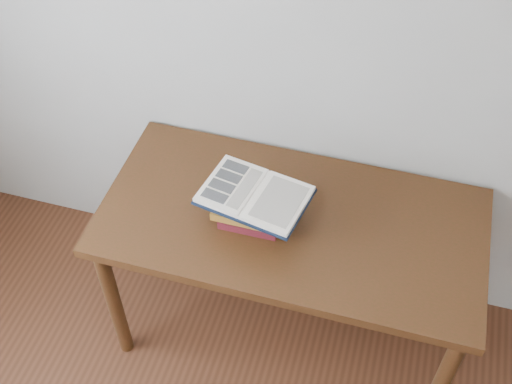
% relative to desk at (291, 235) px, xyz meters
% --- Properties ---
extents(desk, '(1.41, 0.71, 0.76)m').
position_rel_desk_xyz_m(desk, '(0.00, 0.00, 0.00)').
color(desk, '#482212').
rests_on(desk, ground).
extents(book_stack, '(0.24, 0.19, 0.12)m').
position_rel_desk_xyz_m(book_stack, '(-0.14, -0.04, 0.16)').
color(book_stack, maroon).
rests_on(book_stack, desk).
extents(open_book, '(0.41, 0.32, 0.03)m').
position_rel_desk_xyz_m(open_book, '(-0.13, -0.04, 0.23)').
color(open_book, black).
rests_on(open_book, book_stack).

